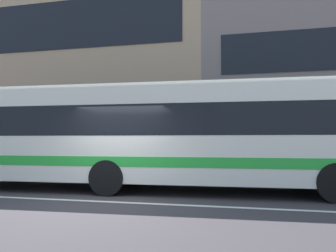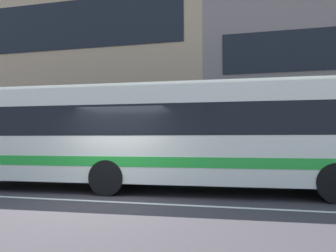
{
  "view_description": "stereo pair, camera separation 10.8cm",
  "coord_description": "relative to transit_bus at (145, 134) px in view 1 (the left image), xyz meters",
  "views": [
    {
      "loc": [
        3.3,
        -7.71,
        1.55
      ],
      "look_at": [
        1.1,
        2.09,
        2.0
      ],
      "focal_mm": 34.71,
      "sensor_mm": 36.0,
      "label": 1
    },
    {
      "loc": [
        3.41,
        -7.69,
        1.55
      ],
      "look_at": [
        1.1,
        2.09,
        2.0
      ],
      "focal_mm": 34.71,
      "sensor_mm": 36.0,
      "label": 2
    }
  ],
  "objects": [
    {
      "name": "ground_plane",
      "position": [
        -0.35,
        -2.07,
        -1.76
      ],
      "size": [
        160.0,
        160.0,
        0.0
      ],
      "primitive_type": "plane",
      "color": "#393437"
    },
    {
      "name": "lane_centre_line",
      "position": [
        -0.35,
        -2.07,
        -1.76
      ],
      "size": [
        60.0,
        0.16,
        0.01
      ],
      "primitive_type": "cube",
      "color": "silver",
      "rests_on": "ground_plane"
    },
    {
      "name": "hedge_row_far",
      "position": [
        3.54,
        3.33,
        -1.27
      ],
      "size": [
        16.12,
        1.1,
        0.99
      ],
      "primitive_type": "cube",
      "color": "#235B23",
      "rests_on": "ground_plane"
    },
    {
      "name": "apartment_block_left",
      "position": [
        -10.82,
        10.73,
        5.1
      ],
      "size": [
        23.71,
        8.96,
        13.72
      ],
      "color": "tan",
      "rests_on": "ground_plane"
    },
    {
      "name": "transit_bus",
      "position": [
        0.0,
        0.0,
        0.0
      ],
      "size": [
        12.52,
        3.14,
        3.2
      ],
      "color": "silver",
      "rests_on": "ground_plane"
    }
  ]
}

